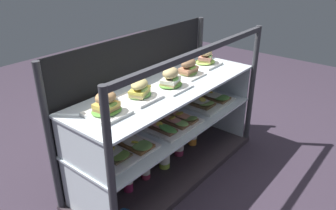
# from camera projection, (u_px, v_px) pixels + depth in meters

# --- Properties ---
(ground_plane) EXTENTS (6.00, 6.00, 0.02)m
(ground_plane) POSITION_uv_depth(u_px,v_px,m) (168.00, 172.00, 2.23)
(ground_plane) COLOR #322835
(ground_plane) RESTS_ON ground
(case_base_deck) EXTENTS (1.39, 0.50, 0.04)m
(case_base_deck) POSITION_uv_depth(u_px,v_px,m) (168.00, 168.00, 2.22)
(case_base_deck) COLOR #362C32
(case_base_deck) RESTS_ON ground
(case_frame) EXTENTS (1.39, 0.50, 0.90)m
(case_frame) POSITION_uv_depth(u_px,v_px,m) (153.00, 99.00, 2.09)
(case_frame) COLOR #333338
(case_frame) RESTS_ON ground
(riser_lower_tier) EXTENTS (1.31, 0.42, 0.32)m
(riser_lower_tier) POSITION_uv_depth(u_px,v_px,m) (168.00, 146.00, 2.14)
(riser_lower_tier) COLOR silver
(riser_lower_tier) RESTS_ON case_base_deck
(shelf_lower_glass) EXTENTS (1.33, 0.44, 0.01)m
(shelf_lower_glass) POSITION_uv_depth(u_px,v_px,m) (168.00, 124.00, 2.07)
(shelf_lower_glass) COLOR silver
(shelf_lower_glass) RESTS_ON riser_lower_tier
(riser_upper_tier) EXTENTS (1.31, 0.42, 0.23)m
(riser_upper_tier) POSITION_uv_depth(u_px,v_px,m) (168.00, 106.00, 2.02)
(riser_upper_tier) COLOR silver
(riser_upper_tier) RESTS_ON shelf_lower_glass
(shelf_upper_glass) EXTENTS (1.33, 0.44, 0.01)m
(shelf_upper_glass) POSITION_uv_depth(u_px,v_px,m) (168.00, 87.00, 1.96)
(shelf_upper_glass) COLOR silver
(shelf_upper_glass) RESTS_ON riser_upper_tier
(plated_roll_sandwich_mid_left) EXTENTS (0.19, 0.19, 0.12)m
(plated_roll_sandwich_mid_left) POSITION_uv_depth(u_px,v_px,m) (107.00, 107.00, 1.60)
(plated_roll_sandwich_mid_left) COLOR white
(plated_roll_sandwich_mid_left) RESTS_ON shelf_upper_glass
(plated_roll_sandwich_left_of_center) EXTENTS (0.19, 0.19, 0.11)m
(plated_roll_sandwich_left_of_center) POSITION_uv_depth(u_px,v_px,m) (140.00, 92.00, 1.78)
(plated_roll_sandwich_left_of_center) COLOR white
(plated_roll_sandwich_left_of_center) RESTS_ON shelf_upper_glass
(plated_roll_sandwich_right_of_center) EXTENTS (0.20, 0.20, 0.12)m
(plated_roll_sandwich_right_of_center) POSITION_uv_depth(u_px,v_px,m) (171.00, 80.00, 1.92)
(plated_roll_sandwich_right_of_center) COLOR white
(plated_roll_sandwich_right_of_center) RESTS_ON shelf_upper_glass
(plated_roll_sandwich_center) EXTENTS (0.17, 0.17, 0.11)m
(plated_roll_sandwich_center) POSITION_uv_depth(u_px,v_px,m) (189.00, 69.00, 2.11)
(plated_roll_sandwich_center) COLOR white
(plated_roll_sandwich_center) RESTS_ON shelf_upper_glass
(plated_roll_sandwich_far_right) EXTENTS (0.18, 0.18, 0.11)m
(plated_roll_sandwich_far_right) POSITION_uv_depth(u_px,v_px,m) (205.00, 59.00, 2.30)
(plated_roll_sandwich_far_right) COLOR white
(plated_roll_sandwich_far_right) RESTS_ON shelf_upper_glass
(open_sandwich_tray_center) EXTENTS (0.34, 0.30, 0.05)m
(open_sandwich_tray_center) POSITION_uv_depth(u_px,v_px,m) (124.00, 148.00, 1.77)
(open_sandwich_tray_center) COLOR white
(open_sandwich_tray_center) RESTS_ON shelf_lower_glass
(open_sandwich_tray_mid_right) EXTENTS (0.34, 0.29, 0.06)m
(open_sandwich_tray_mid_right) POSITION_uv_depth(u_px,v_px,m) (172.00, 123.00, 2.03)
(open_sandwich_tray_mid_right) COLOR white
(open_sandwich_tray_mid_right) RESTS_ON shelf_lower_glass
(open_sandwich_tray_near_left_corner) EXTENTS (0.34, 0.29, 0.07)m
(open_sandwich_tray_near_left_corner) POSITION_uv_depth(u_px,v_px,m) (207.00, 100.00, 2.32)
(open_sandwich_tray_near_left_corner) COLOR white
(open_sandwich_tray_near_left_corner) RESTS_ON shelf_lower_glass
(juice_bottle_back_center) EXTENTS (0.06, 0.06, 0.22)m
(juice_bottle_back_center) POSITION_uv_depth(u_px,v_px,m) (110.00, 196.00, 1.81)
(juice_bottle_back_center) COLOR orange
(juice_bottle_back_center) RESTS_ON case_base_deck
(juice_bottle_back_left) EXTENTS (0.06, 0.06, 0.24)m
(juice_bottle_back_left) POSITION_uv_depth(u_px,v_px,m) (128.00, 176.00, 1.94)
(juice_bottle_back_left) COLOR #92204C
(juice_bottle_back_left) RESTS_ON case_base_deck
(juice_bottle_front_fourth) EXTENTS (0.06, 0.06, 0.23)m
(juice_bottle_front_fourth) POSITION_uv_depth(u_px,v_px,m) (145.00, 166.00, 2.06)
(juice_bottle_front_fourth) COLOR #A12C47
(juice_bottle_front_fourth) RESTS_ON case_base_deck
(juice_bottle_back_right) EXTENTS (0.07, 0.07, 0.22)m
(juice_bottle_back_right) POSITION_uv_depth(u_px,v_px,m) (164.00, 156.00, 2.16)
(juice_bottle_back_right) COLOR #AECB47
(juice_bottle_back_right) RESTS_ON case_base_deck
(juice_bottle_front_right_end) EXTENTS (0.07, 0.07, 0.20)m
(juice_bottle_front_right_end) POSITION_uv_depth(u_px,v_px,m) (179.00, 145.00, 2.30)
(juice_bottle_front_right_end) COLOR #942A4B
(juice_bottle_front_right_end) RESTS_ON case_base_deck
(juice_bottle_tucked_behind) EXTENTS (0.06, 0.06, 0.22)m
(juice_bottle_tucked_behind) POSITION_uv_depth(u_px,v_px,m) (193.00, 133.00, 2.42)
(juice_bottle_tucked_behind) COLOR orange
(juice_bottle_tucked_behind) RESTS_ON case_base_deck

